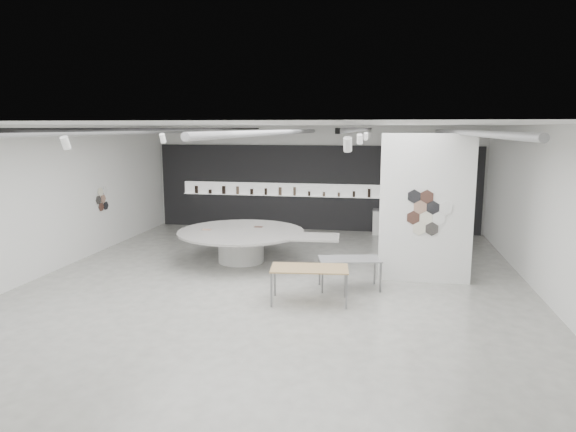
% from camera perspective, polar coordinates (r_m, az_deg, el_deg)
% --- Properties ---
extents(room, '(12.02, 14.02, 3.82)m').
position_cam_1_polar(room, '(12.05, -1.81, 1.87)').
color(room, '#A7A69D').
rests_on(room, ground).
extents(back_wall_display, '(11.80, 0.27, 3.10)m').
position_cam_1_polar(back_wall_display, '(18.89, 2.74, 3.11)').
color(back_wall_display, black).
rests_on(back_wall_display, ground).
extents(partition_column, '(2.20, 0.38, 3.60)m').
position_cam_1_polar(partition_column, '(12.84, 15.06, 0.79)').
color(partition_column, white).
rests_on(partition_column, ground).
extents(display_island, '(4.68, 3.75, 0.91)m').
position_cam_1_polar(display_island, '(14.43, -4.96, -2.84)').
color(display_island, white).
rests_on(display_island, ground).
extents(sample_table_wood, '(1.73, 1.00, 0.77)m').
position_cam_1_polar(sample_table_wood, '(11.07, 2.40, -6.04)').
color(sample_table_wood, tan).
rests_on(sample_table_wood, ground).
extents(sample_table_stone, '(1.54, 1.01, 0.73)m').
position_cam_1_polar(sample_table_stone, '(12.08, 6.86, -4.99)').
color(sample_table_stone, gray).
rests_on(sample_table_stone, ground).
extents(kitchen_counter, '(1.57, 0.68, 1.21)m').
position_cam_1_polar(kitchen_counter, '(18.48, 11.77, -0.69)').
color(kitchen_counter, white).
rests_on(kitchen_counter, ground).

